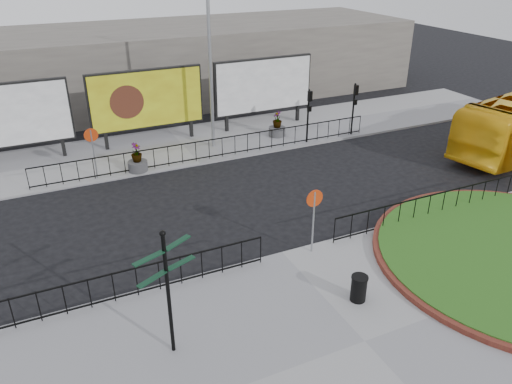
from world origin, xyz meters
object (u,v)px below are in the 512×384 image
litter_bin (359,288)px  fingerpost_sign (167,282)px  planter_c (277,127)px  lamp_post (210,60)px  planter_a (137,161)px  billboard_mid (147,99)px

litter_bin → fingerpost_sign: bearing=176.6°
fingerpost_sign → planter_c: (10.40, 14.05, -1.77)m
lamp_post → planter_a: lamp_post is taller
planter_a → planter_c: 8.63m
fingerpost_sign → planter_a: 12.72m
litter_bin → planter_c: planter_c is taller
lamp_post → planter_c: 5.74m
fingerpost_sign → planter_c: 17.57m
billboard_mid → litter_bin: size_ratio=7.08×
billboard_mid → litter_bin: (2.39, -16.37, -2.04)m
billboard_mid → lamp_post: bearing=-33.3°
planter_c → lamp_post: bearing=180.0°
lamp_post → fingerpost_sign: 15.65m
litter_bin → planter_c: size_ratio=0.60×
billboard_mid → fingerpost_sign: size_ratio=1.63×
lamp_post → billboard_mid: bearing=146.7°
fingerpost_sign → planter_a: fingerpost_sign is taller
lamp_post → fingerpost_sign: lamp_post is taller
billboard_mid → lamp_post: 4.23m
lamp_post → litter_bin: lamp_post is taller
lamp_post → planter_c: (3.93, -0.00, -4.19)m
billboard_mid → planter_a: bearing=-113.4°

